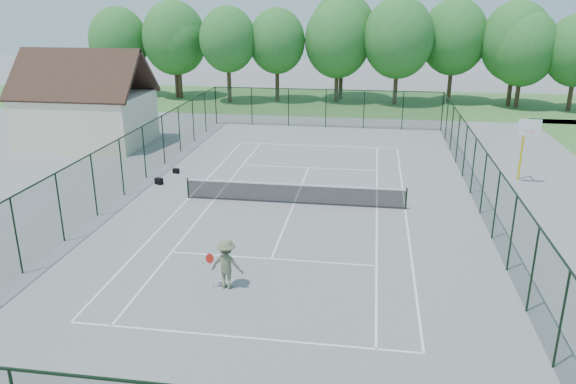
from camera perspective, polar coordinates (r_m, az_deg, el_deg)
name	(u,v)px	position (r m, az deg, el deg)	size (l,w,h in m)	color
ground	(294,204)	(28.14, 0.61, -1.19)	(140.00, 140.00, 0.00)	gray
grass_far	(336,101)	(57.11, 4.89, 9.15)	(80.00, 16.00, 0.01)	#477B38
court_lines	(294,204)	(28.14, 0.61, -1.18)	(11.05, 23.85, 0.01)	white
tennis_net	(294,193)	(27.95, 0.62, -0.08)	(11.08, 0.08, 1.10)	black
fence_enclosure	(294,174)	(27.64, 0.62, 1.85)	(18.05, 36.05, 3.02)	#1A3922
utility_building	(85,100)	(41.69, -19.89, 8.79)	(8.60, 6.27, 6.63)	#F3E6C2
tree_line_far	(338,40)	(56.40, 5.06, 15.15)	(39.40, 6.40, 9.70)	#473120
basketball_goal	(526,137)	(33.40, 23.03, 5.13)	(1.20, 1.43, 3.65)	#DBBF0E
sports_bag_a	(159,181)	(31.86, -12.98, 1.08)	(0.44, 0.26, 0.35)	black
sports_bag_b	(176,171)	(33.69, -11.31, 2.12)	(0.36, 0.22, 0.28)	black
tennis_player	(227,264)	(19.96, -6.24, -7.28)	(1.69, 0.85, 1.83)	#646B4C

